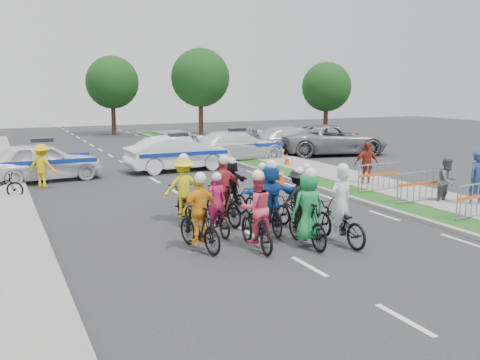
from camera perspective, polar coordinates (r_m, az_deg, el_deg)
name	(u,v)px	position (r m, az deg, el deg)	size (l,w,h in m)	color
ground	(309,267)	(11.97, 7.37, -9.15)	(90.00, 90.00, 0.00)	#28282B
curb_right	(357,200)	(18.74, 12.36, -2.09)	(0.20, 60.00, 0.12)	gray
grass_strip	(373,198)	(19.17, 14.02, -1.90)	(1.20, 60.00, 0.11)	#1D4516
sidewalk_right	(413,194)	(20.34, 17.97, -1.39)	(2.40, 60.00, 0.13)	gray
rider_0	(339,217)	(13.58, 10.54, -3.95)	(0.79, 2.04, 2.05)	black
rider_1	(308,216)	(13.21, 7.22, -3.85)	(0.85, 1.90, 1.98)	black
rider_2	(256,220)	(12.95, 1.74, -4.24)	(0.87, 1.97, 1.96)	black
rider_3	(200,220)	(12.85, -4.33, -4.32)	(1.02, 1.89, 1.92)	black
rider_4	(297,205)	(14.77, 6.06, -2.67)	(1.05, 1.79, 1.75)	black
rider_5	(270,203)	(14.31, 3.23, -2.43)	(1.64, 1.96, 2.00)	black
rider_6	(216,214)	(14.25, -2.60, -3.59)	(0.64, 1.67, 1.69)	black
rider_7	(304,196)	(16.03, 6.87, -1.75)	(0.72, 1.62, 1.69)	black
rider_8	(261,198)	(15.82, 2.25, -1.93)	(0.80, 1.74, 1.71)	black
rider_9	(223,198)	(15.23, -1.79, -1.89)	(1.06, 1.98, 2.02)	black
rider_10	(183,196)	(15.46, -6.06, -1.74)	(1.22, 2.08, 2.03)	black
rider_11	(231,189)	(16.74, -0.95, -0.94)	(1.43, 1.70, 1.73)	black
police_car_0	(43,161)	(23.69, -20.28, 1.87)	(1.92, 4.78, 1.63)	white
police_car_1	(178,153)	(25.13, -6.60, 2.83)	(1.70, 4.87, 1.60)	white
police_car_2	(237,146)	(28.44, -0.31, 3.68)	(2.19, 5.38, 1.56)	white
civilian_sedan	(295,140)	(31.46, 5.85, 4.26)	(2.22, 5.47, 1.59)	#B6B5BA
civilian_suv	(333,140)	(31.25, 9.91, 4.25)	(2.86, 6.21, 1.72)	gray
spectator_0	(478,179)	(18.87, 24.03, 0.05)	(0.68, 0.45, 1.87)	navy
spectator_1	(447,181)	(18.97, 21.25, -0.12)	(0.78, 0.61, 1.60)	#57585C
spectator_2	(366,164)	(21.46, 13.33, 1.65)	(1.05, 0.44, 1.79)	maroon
marshal_hiviz	(42,166)	(22.15, -20.36, 1.42)	(1.09, 0.63, 1.69)	yellow
barrier_0	(477,202)	(17.18, 24.00, -2.12)	(2.00, 0.50, 1.12)	#A5A8AD
barrier_1	(420,188)	(18.74, 18.66, -0.83)	(2.00, 0.50, 1.12)	#A5A8AD
barrier_2	(379,178)	(20.28, 14.57, 0.17)	(2.00, 0.50, 1.12)	#A5A8AD
cone_0	(280,176)	(21.51, 4.33, 0.42)	(0.40, 0.40, 0.70)	#F24C0C
cone_1	(287,160)	(26.17, 5.04, 2.12)	(0.40, 0.40, 0.70)	#F24C0C
tree_1	(200,78)	(42.31, -4.24, 10.82)	(4.55, 4.55, 6.82)	#382619
tree_2	(326,87)	(42.93, 9.21, 9.77)	(3.85, 3.85, 5.77)	#382619
tree_4	(112,82)	(44.45, -13.48, 10.08)	(4.20, 4.20, 6.30)	#382619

